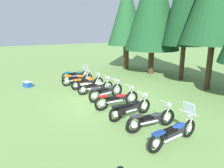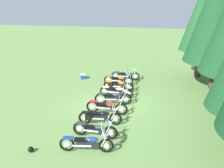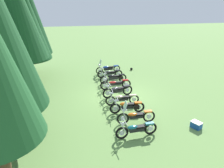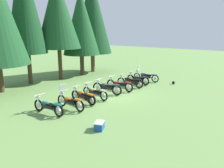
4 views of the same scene
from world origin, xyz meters
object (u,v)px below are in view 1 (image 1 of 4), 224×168
Objects in this scene: motorcycle_6 at (130,108)px; motorcycle_8 at (175,131)px; pine_tree_0 at (127,13)px; motorcycle_7 at (152,119)px; picnic_cooler at (28,84)px; motorcycle_0 at (76,75)px; motorcycle_1 at (78,78)px; motorcycle_5 at (117,99)px; motorcycle_2 at (87,82)px; motorcycle_4 at (106,91)px; motorcycle_3 at (96,86)px; pine_tree_1 at (154,1)px.

motorcycle_8 is at bearing -94.15° from motorcycle_6.
pine_tree_0 reaches higher than motorcycle_8.
picnic_cooler is (-8.68, -3.25, -0.23)m from motorcycle_7.
motorcycle_8 is at bearing -25.57° from pine_tree_0.
motorcycle_1 is at bearing -109.21° from motorcycle_0.
motorcycle_8 is at bearing -95.83° from motorcycle_0.
motorcycle_5 is 1.08× the size of motorcycle_7.
motorcycle_7 is (7.61, 0.15, -0.04)m from motorcycle_1.
pine_tree_0 is (-9.70, 5.94, 4.56)m from motorcycle_6.
motorcycle_4 is at bearing -83.56° from motorcycle_2.
pine_tree_1 is at bearing 27.89° from motorcycle_3.
motorcycle_6 is at bearing -43.91° from pine_tree_1.
motorcycle_4 is 1.36m from motorcycle_5.
motorcycle_3 is 0.23× the size of pine_tree_1.
picnic_cooler is at bearing -92.80° from pine_tree_1.
motorcycle_0 is 3.44m from picnic_cooler.
motorcycle_4 is (3.65, 0.27, 0.01)m from motorcycle_1.
motorcycle_0 is 4.91m from motorcycle_4.
motorcycle_6 is 1.03× the size of motorcycle_7.
pine_tree_0 is (-5.77, 5.73, 4.58)m from motorcycle_3.
motorcycle_0 is 2.49m from motorcycle_2.
motorcycle_6 reaches higher than motorcycle_0.
motorcycle_2 is at bearing 90.97° from motorcycle_5.
pine_tree_1 reaches higher than pine_tree_0.
motorcycle_2 is 0.96× the size of motorcycle_6.
motorcycle_7 is 0.23× the size of pine_tree_1.
motorcycle_4 is 2.66m from motorcycle_6.
motorcycle_3 is 4.80m from picnic_cooler.
pine_tree_0 is 0.82× the size of pine_tree_1.
motorcycle_2 is 8.74m from pine_tree_0.
motorcycle_8 reaches higher than motorcycle_4.
motorcycle_3 is at bearing -95.98° from motorcycle_0.
motorcycle_4 is 3.96m from motorcycle_7.
motorcycle_7 is at bearing -27.87° from pine_tree_0.
pine_tree_1 is (-2.96, 6.42, 5.37)m from motorcycle_3.
motorcycle_2 is at bearing 93.68° from motorcycle_7.
motorcycle_1 is 6.30m from motorcycle_6.
pine_tree_0 is at bearing 55.95° from motorcycle_5.
pine_tree_0 reaches higher than motorcycle_3.
motorcycle_7 is 3.38× the size of picnic_cooler.
motorcycle_3 is at bearing 88.85° from motorcycle_5.
motorcycle_5 is at bearing -96.16° from motorcycle_0.
motorcycle_7 is at bearing -86.60° from motorcycle_2.
motorcycle_4 is 3.45× the size of picnic_cooler.
motorcycle_5 is at bearing -49.28° from pine_tree_1.
motorcycle_1 is 8.24m from pine_tree_0.
motorcycle_1 is at bearing 99.65° from motorcycle_2.
motorcycle_1 is 0.99× the size of motorcycle_3.
picnic_cooler is at bearing 114.42° from motorcycle_4.
motorcycle_4 reaches higher than motorcycle_3.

